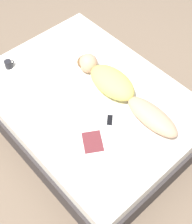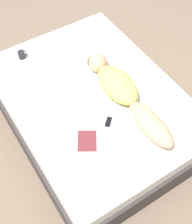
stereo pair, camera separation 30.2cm
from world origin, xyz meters
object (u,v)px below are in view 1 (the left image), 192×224
object	(u,v)px
person	(119,88)
coffee_mug	(8,64)
open_magazine	(79,144)
cell_phone	(110,120)

from	to	relation	value
person	coffee_mug	size ratio (longest dim) A/B	12.13
open_magazine	cell_phone	size ratio (longest dim) A/B	4.21
coffee_mug	cell_phone	world-z (taller)	coffee_mug
person	cell_phone	world-z (taller)	person
person	open_magazine	bearing A→B (deg)	-164.57
cell_phone	open_magazine	bearing A→B (deg)	-131.97
coffee_mug	open_magazine	bearing A→B (deg)	-93.16
coffee_mug	person	bearing A→B (deg)	-60.40
open_magazine	cell_phone	distance (m)	0.40
cell_phone	person	bearing A→B (deg)	79.69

